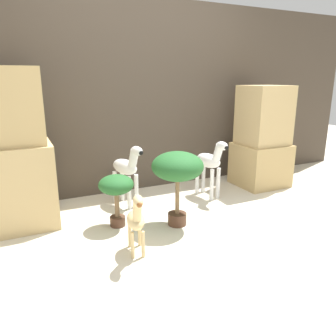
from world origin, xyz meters
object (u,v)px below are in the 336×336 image
(potted_palm_front, at_px, (178,169))
(zebra_right, at_px, (210,162))
(potted_palm_back, at_px, (116,188))
(giraffe_figurine, at_px, (136,218))
(zebra_left, at_px, (127,169))

(potted_palm_front, bearing_deg, zebra_right, 37.03)
(zebra_right, relative_size, potted_palm_back, 1.38)
(potted_palm_back, bearing_deg, zebra_right, 13.96)
(zebra_right, xyz_separation_m, potted_palm_front, (-0.67, -0.51, 0.13))
(giraffe_figurine, xyz_separation_m, potted_palm_front, (0.52, 0.34, 0.24))
(potted_palm_front, distance_m, potted_palm_back, 0.58)
(zebra_right, distance_m, giraffe_figurine, 1.47)
(zebra_right, xyz_separation_m, zebra_left, (-0.93, 0.14, 0.00))
(giraffe_figurine, height_order, potted_palm_back, giraffe_figurine)
(zebra_right, relative_size, giraffe_figurine, 1.26)
(zebra_right, distance_m, potted_palm_front, 0.85)
(zebra_right, xyz_separation_m, potted_palm_back, (-1.18, -0.29, -0.04))
(zebra_right, bearing_deg, zebra_left, 171.22)
(zebra_right, relative_size, potted_palm_front, 0.97)
(zebra_left, relative_size, giraffe_figurine, 1.26)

